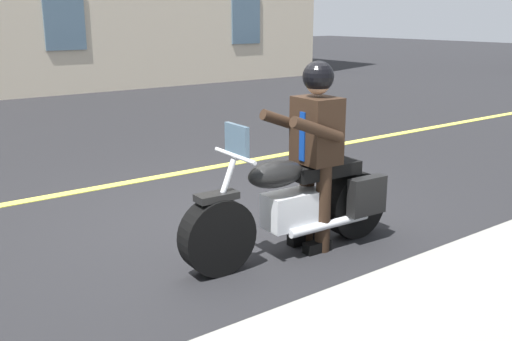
# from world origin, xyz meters

# --- Properties ---
(ground_plane) EXTENTS (80.00, 80.00, 0.00)m
(ground_plane) POSITION_xyz_m (0.00, 0.00, 0.00)
(ground_plane) COLOR black
(lane_center_stripe) EXTENTS (60.00, 0.16, 0.01)m
(lane_center_stripe) POSITION_xyz_m (0.00, -2.00, 0.01)
(lane_center_stripe) COLOR #E5DB4C
(lane_center_stripe) RESTS_ON ground_plane
(motorcycle_main) EXTENTS (2.22, 0.66, 1.26)m
(motorcycle_main) POSITION_xyz_m (-0.08, 1.05, 0.45)
(motorcycle_main) COLOR black
(motorcycle_main) RESTS_ON ground_plane
(rider_main) EXTENTS (0.64, 0.57, 1.74)m
(rider_main) POSITION_xyz_m (-0.27, 1.06, 1.04)
(rider_main) COLOR black
(rider_main) RESTS_ON ground_plane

